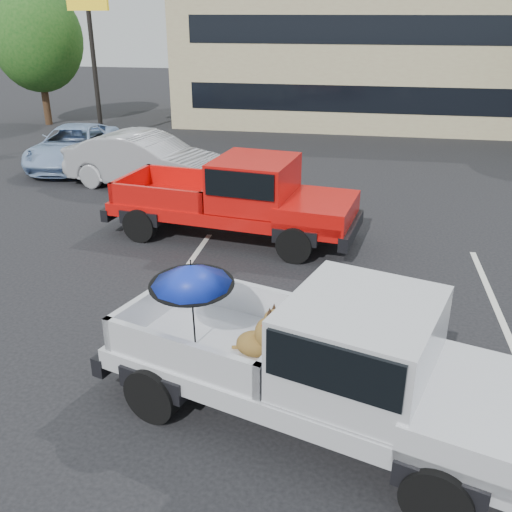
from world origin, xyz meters
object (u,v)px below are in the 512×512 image
object	(u,v)px
motel_sign	(89,18)
blue_suv	(74,146)
red_pickup	(247,196)
silver_sedan	(146,161)
tree_back	(485,21)
silver_pickup	(339,359)
tree_left	(37,39)

from	to	relation	value
motel_sign	blue_suv	world-z (taller)	motel_sign
red_pickup	silver_sedan	bearing A→B (deg)	144.86
tree_back	silver_pickup	world-z (taller)	tree_back
motel_sign	tree_back	xyz separation A→B (m)	(16.00, 10.00, -0.24)
motel_sign	tree_left	xyz separation A→B (m)	(-4.00, 3.00, -0.92)
silver_sedan	silver_pickup	bearing A→B (deg)	-136.45
red_pickup	silver_sedan	world-z (taller)	red_pickup
tree_left	tree_back	xyz separation A→B (m)	(20.00, 7.00, 0.68)
motel_sign	tree_left	bearing A→B (deg)	143.13
silver_pickup	red_pickup	world-z (taller)	silver_pickup
tree_back	red_pickup	distance (m)	21.42
silver_pickup	silver_sedan	distance (m)	11.65
silver_sedan	blue_suv	distance (m)	3.94
tree_back	silver_sedan	world-z (taller)	tree_back
red_pickup	silver_sedan	size ratio (longest dim) A/B	1.23
motel_sign	silver_sedan	size ratio (longest dim) A/B	1.22
blue_suv	tree_left	bearing A→B (deg)	117.54
tree_left	silver_sedan	xyz separation A→B (m)	(8.16, -8.95, -2.92)
silver_pickup	red_pickup	size ratio (longest dim) A/B	1.00
tree_left	silver_pickup	size ratio (longest dim) A/B	1.00
silver_sedan	red_pickup	bearing A→B (deg)	-122.02
silver_sedan	blue_suv	world-z (taller)	silver_sedan
tree_left	silver_sedan	distance (m)	12.46
tree_left	blue_suv	size ratio (longest dim) A/B	1.26
tree_left	silver_pickup	xyz separation A→B (m)	(14.31, -18.84, -2.68)
silver_pickup	blue_suv	bearing A→B (deg)	146.29
silver_pickup	blue_suv	xyz separation A→B (m)	(-9.50, 11.96, -0.39)
tree_back	silver_pickup	bearing A→B (deg)	-102.43
silver_pickup	silver_sedan	bearing A→B (deg)	139.64
motel_sign	tree_left	world-z (taller)	tree_left
motel_sign	red_pickup	distance (m)	12.94
tree_back	blue_suv	xyz separation A→B (m)	(-15.20, -13.89, -3.75)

